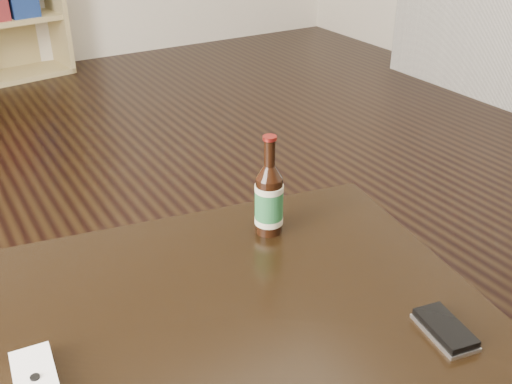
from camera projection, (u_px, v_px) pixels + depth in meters
coffee_table at (116, 381)px, 0.94m from camera, size 1.34×0.93×0.46m
beer_bottle at (269, 199)px, 1.18m from camera, size 0.07×0.07×0.21m
phone at (445, 330)px, 0.94m from camera, size 0.07×0.12×0.02m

